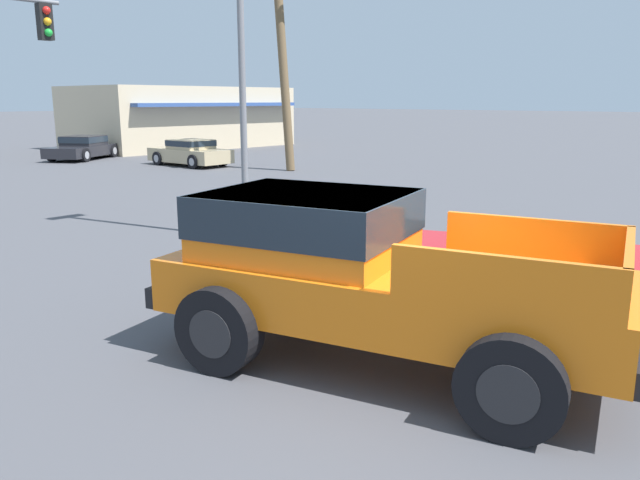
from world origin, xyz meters
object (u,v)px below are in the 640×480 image
parked_car_tan (190,152)px  palm_tree_tall (286,7)px  parked_car_dark (83,147)px  orange_pickup_truck (358,267)px  red_convertible_car (504,263)px

parked_car_tan → palm_tree_tall: bearing=-74.1°
parked_car_dark → palm_tree_tall: bearing=164.7°
palm_tree_tall → parked_car_tan: bearing=108.1°
parked_car_tan → palm_tree_tall: size_ratio=0.46×
parked_car_dark → parked_car_tan: (1.68, -6.55, 0.00)m
palm_tree_tall → parked_car_dark: bearing=105.9°
orange_pickup_truck → parked_car_dark: bearing=53.2°
red_convertible_car → parked_car_tan: size_ratio=1.09×
red_convertible_car → palm_tree_tall: (9.77, 14.46, 6.12)m
orange_pickup_truck → red_convertible_car: bearing=-16.0°
red_convertible_car → parked_car_dark: parked_car_dark is taller
parked_car_dark → palm_tree_tall: (3.21, -11.24, 5.95)m
parked_car_dark → orange_pickup_truck: bearing=127.1°
parked_car_tan → palm_tree_tall: 7.72m
orange_pickup_truck → palm_tree_tall: size_ratio=0.63×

